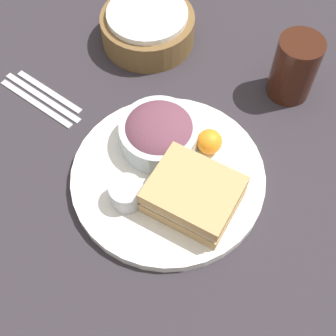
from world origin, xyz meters
TOP-DOWN VIEW (x-y plane):
  - ground_plane at (0.00, 0.00)m, footprint 4.00×4.00m
  - plate at (0.00, 0.00)m, footprint 0.33×0.33m
  - sandwich at (0.06, -0.03)m, footprint 0.15×0.12m
  - salad_bowl at (-0.04, 0.05)m, footprint 0.14×0.14m
  - dressing_cup at (-0.04, -0.07)m, footprint 0.06×0.06m
  - orange_wedge at (0.04, 0.08)m, footprint 0.04×0.04m
  - drink_glass at (0.13, 0.28)m, footprint 0.08×0.08m
  - bread_basket at (-0.18, 0.29)m, footprint 0.19×0.19m
  - fork at (-0.30, 0.05)m, footprint 0.18×0.05m
  - knife at (-0.30, 0.06)m, footprint 0.19×0.05m
  - spoon at (-0.29, 0.08)m, footprint 0.16×0.05m

SIDE VIEW (x-z plane):
  - ground_plane at x=0.00m, z-range 0.00..0.00m
  - fork at x=-0.30m, z-range 0.00..0.01m
  - knife at x=-0.30m, z-range 0.00..0.01m
  - spoon at x=-0.29m, z-range 0.00..0.01m
  - plate at x=0.00m, z-range 0.00..0.02m
  - bread_basket at x=-0.18m, z-range 0.00..0.07m
  - dressing_cup at x=-0.04m, z-range 0.02..0.06m
  - orange_wedge at x=0.04m, z-range 0.02..0.06m
  - sandwich at x=0.06m, z-range 0.02..0.07m
  - salad_bowl at x=-0.04m, z-range 0.02..0.08m
  - drink_glass at x=0.13m, z-range 0.00..0.13m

